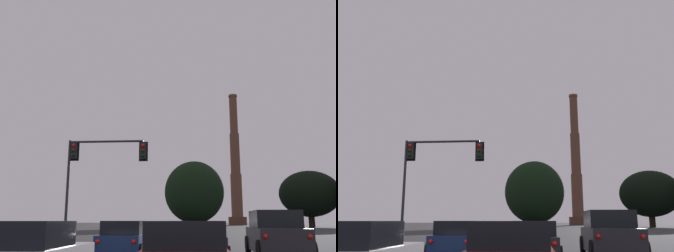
# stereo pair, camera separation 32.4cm
# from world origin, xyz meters

# --- Properties ---
(suv_right_lane_front) EXTENTS (2.15, 4.92, 1.86)m
(suv_right_lane_front) POSITION_xyz_m (3.30, 16.54, 0.90)
(suv_right_lane_front) COLOR #232328
(suv_right_lane_front) RESTS_ON ground_plane
(hatchback_center_lane_front) EXTENTS (1.93, 4.12, 1.44)m
(hatchback_center_lane_front) POSITION_xyz_m (0.22, 15.15, 0.66)
(hatchback_center_lane_front) COLOR #232328
(hatchback_center_lane_front) RESTS_ON ground_plane
(hatchback_left_lane_front) EXTENTS (1.93, 4.12, 1.44)m
(hatchback_left_lane_front) POSITION_xyz_m (-2.99, 16.26, 0.66)
(hatchback_left_lane_front) COLOR navy
(hatchback_left_lane_front) RESTS_ON ground_plane
(traffic_light_overhead_left) EXTENTS (5.22, 0.50, 6.46)m
(traffic_light_overhead_left) POSITION_xyz_m (-6.37, 23.55, 4.92)
(traffic_light_overhead_left) COLOR #2D2D30
(traffic_light_overhead_left) RESTS_ON ground_plane
(smokestack) EXTENTS (5.94, 5.94, 44.25)m
(smokestack) POSITION_xyz_m (13.16, 131.78, 17.39)
(smokestack) COLOR #523427
(smokestack) RESTS_ON ground_plane
(treeline_center_right) EXTENTS (13.84, 12.45, 12.82)m
(treeline_center_right) POSITION_xyz_m (26.07, 93.32, 7.51)
(treeline_center_right) COLOR black
(treeline_center_right) RESTS_ON ground_plane
(treeline_right_mid) EXTENTS (13.93, 12.54, 15.20)m
(treeline_right_mid) POSITION_xyz_m (-0.53, 92.66, 7.99)
(treeline_right_mid) COLOR black
(treeline_right_mid) RESTS_ON ground_plane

